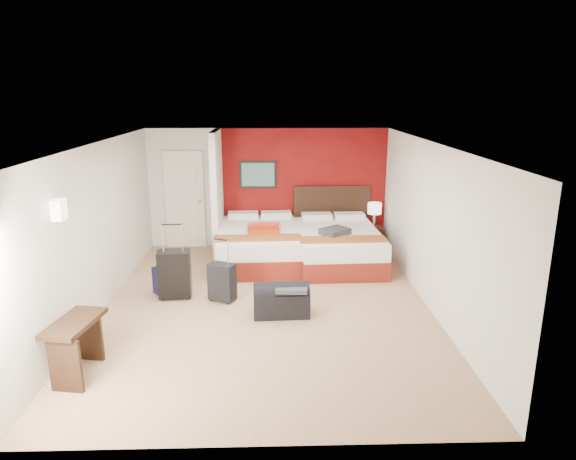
{
  "coord_description": "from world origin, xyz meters",
  "views": [
    {
      "loc": [
        0.12,
        -7.3,
        3.23
      ],
      "look_at": [
        0.36,
        0.8,
        1.0
      ],
      "focal_mm": 31.54,
      "sensor_mm": 36.0,
      "label": 1
    }
  ],
  "objects_px": {
    "suitcase_navy": "(164,281)",
    "duffel_bag": "(281,302)",
    "bed_right": "(338,247)",
    "table_lamp": "(374,215)",
    "red_suitcase_open": "(264,228)",
    "bed_left": "(259,245)",
    "nightstand": "(373,238)",
    "suitcase_charcoal": "(222,283)",
    "suitcase_black": "(175,275)",
    "desk": "(77,348)"
  },
  "relations": [
    {
      "from": "nightstand",
      "to": "suitcase_navy",
      "type": "relative_size",
      "value": 1.14
    },
    {
      "from": "bed_left",
      "to": "nightstand",
      "type": "bearing_deg",
      "value": 13.99
    },
    {
      "from": "desk",
      "to": "duffel_bag",
      "type": "bearing_deg",
      "value": 42.93
    },
    {
      "from": "bed_right",
      "to": "table_lamp",
      "type": "height_order",
      "value": "table_lamp"
    },
    {
      "from": "red_suitcase_open",
      "to": "suitcase_navy",
      "type": "height_order",
      "value": "red_suitcase_open"
    },
    {
      "from": "suitcase_charcoal",
      "to": "suitcase_navy",
      "type": "bearing_deg",
      "value": -174.1
    },
    {
      "from": "bed_left",
      "to": "desk",
      "type": "distance_m",
      "value": 4.51
    },
    {
      "from": "red_suitcase_open",
      "to": "suitcase_charcoal",
      "type": "distance_m",
      "value": 1.96
    },
    {
      "from": "bed_left",
      "to": "suitcase_black",
      "type": "bearing_deg",
      "value": -128.76
    },
    {
      "from": "desk",
      "to": "bed_left",
      "type": "bearing_deg",
      "value": 73.07
    },
    {
      "from": "bed_right",
      "to": "suitcase_navy",
      "type": "distance_m",
      "value": 3.38
    },
    {
      "from": "duffel_bag",
      "to": "desk",
      "type": "xyz_separation_m",
      "value": [
        -2.41,
        -1.59,
        0.14
      ]
    },
    {
      "from": "suitcase_charcoal",
      "to": "duffel_bag",
      "type": "bearing_deg",
      "value": -6.61
    },
    {
      "from": "suitcase_charcoal",
      "to": "desk",
      "type": "relative_size",
      "value": 0.71
    },
    {
      "from": "bed_right",
      "to": "table_lamp",
      "type": "bearing_deg",
      "value": 41.68
    },
    {
      "from": "suitcase_charcoal",
      "to": "bed_left",
      "type": "bearing_deg",
      "value": 98.33
    },
    {
      "from": "suitcase_black",
      "to": "suitcase_charcoal",
      "type": "distance_m",
      "value": 0.79
    },
    {
      "from": "suitcase_navy",
      "to": "duffel_bag",
      "type": "height_order",
      "value": "suitcase_navy"
    },
    {
      "from": "table_lamp",
      "to": "suitcase_navy",
      "type": "xyz_separation_m",
      "value": [
        -3.9,
        -2.28,
        -0.54
      ]
    },
    {
      "from": "red_suitcase_open",
      "to": "duffel_bag",
      "type": "distance_m",
      "value": 2.43
    },
    {
      "from": "bed_right",
      "to": "desk",
      "type": "relative_size",
      "value": 2.66
    },
    {
      "from": "table_lamp",
      "to": "desk",
      "type": "height_order",
      "value": "table_lamp"
    },
    {
      "from": "red_suitcase_open",
      "to": "suitcase_charcoal",
      "type": "bearing_deg",
      "value": -112.94
    },
    {
      "from": "bed_right",
      "to": "suitcase_navy",
      "type": "relative_size",
      "value": 4.99
    },
    {
      "from": "suitcase_navy",
      "to": "bed_left",
      "type": "bearing_deg",
      "value": 7.61
    },
    {
      "from": "suitcase_navy",
      "to": "duffel_bag",
      "type": "distance_m",
      "value": 2.1
    },
    {
      "from": "duffel_bag",
      "to": "suitcase_navy",
      "type": "bearing_deg",
      "value": 153.08
    },
    {
      "from": "red_suitcase_open",
      "to": "table_lamp",
      "type": "bearing_deg",
      "value": 15.48
    },
    {
      "from": "red_suitcase_open",
      "to": "nightstand",
      "type": "distance_m",
      "value": 2.46
    },
    {
      "from": "bed_right",
      "to": "suitcase_charcoal",
      "type": "height_order",
      "value": "bed_right"
    },
    {
      "from": "suitcase_charcoal",
      "to": "nightstand",
      "type": "bearing_deg",
      "value": 65.66
    },
    {
      "from": "bed_left",
      "to": "bed_right",
      "type": "bearing_deg",
      "value": -6.67
    },
    {
      "from": "nightstand",
      "to": "suitcase_charcoal",
      "type": "distance_m",
      "value": 3.9
    },
    {
      "from": "desk",
      "to": "suitcase_black",
      "type": "bearing_deg",
      "value": 82.26
    },
    {
      "from": "nightstand",
      "to": "suitcase_navy",
      "type": "distance_m",
      "value": 4.51
    },
    {
      "from": "bed_right",
      "to": "duffel_bag",
      "type": "xyz_separation_m",
      "value": [
        -1.13,
        -2.33,
        -0.12
      ]
    },
    {
      "from": "bed_right",
      "to": "suitcase_charcoal",
      "type": "relative_size",
      "value": 3.74
    },
    {
      "from": "bed_right",
      "to": "red_suitcase_open",
      "type": "distance_m",
      "value": 1.48
    },
    {
      "from": "duffel_bag",
      "to": "desk",
      "type": "distance_m",
      "value": 2.89
    },
    {
      "from": "table_lamp",
      "to": "suitcase_navy",
      "type": "height_order",
      "value": "table_lamp"
    },
    {
      "from": "nightstand",
      "to": "duffel_bag",
      "type": "distance_m",
      "value": 3.72
    },
    {
      "from": "bed_left",
      "to": "table_lamp",
      "type": "xyz_separation_m",
      "value": [
        2.38,
        0.69,
        0.42
      ]
    },
    {
      "from": "bed_left",
      "to": "nightstand",
      "type": "height_order",
      "value": "bed_left"
    },
    {
      "from": "bed_right",
      "to": "table_lamp",
      "type": "relative_size",
      "value": 4.36
    },
    {
      "from": "bed_left",
      "to": "suitcase_navy",
      "type": "relative_size",
      "value": 5.05
    },
    {
      "from": "duffel_bag",
      "to": "nightstand",
      "type": "bearing_deg",
      "value": 55.23
    },
    {
      "from": "red_suitcase_open",
      "to": "nightstand",
      "type": "bearing_deg",
      "value": 15.48
    },
    {
      "from": "bed_right",
      "to": "desk",
      "type": "xyz_separation_m",
      "value": [
        -3.54,
        -3.92,
        0.01
      ]
    },
    {
      "from": "bed_left",
      "to": "nightstand",
      "type": "distance_m",
      "value": 2.48
    },
    {
      "from": "bed_right",
      "to": "nightstand",
      "type": "xyz_separation_m",
      "value": [
        0.85,
        0.81,
        -0.08
      ]
    }
  ]
}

